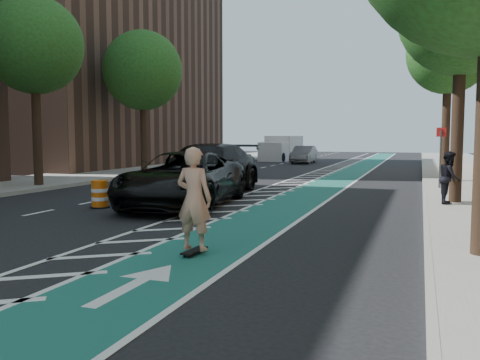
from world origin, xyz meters
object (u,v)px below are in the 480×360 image
at_px(skateboarder, 194,199).
at_px(suv_near, 183,179).
at_px(suv_far, 206,169).
at_px(barrel_a, 100,195).

bearing_deg(skateboarder, suv_near, -58.66).
xyz_separation_m(skateboarder, suv_far, (-3.63, 8.91, -0.10)).
bearing_deg(suv_near, suv_far, 94.25).
height_order(skateboarder, suv_near, skateboarder).
height_order(skateboarder, barrel_a, skateboarder).
relative_size(skateboarder, suv_far, 0.29).
relative_size(suv_near, suv_far, 0.93).
xyz_separation_m(suv_near, suv_far, (-0.58, 3.10, 0.10)).
bearing_deg(barrel_a, suv_far, 69.44).
bearing_deg(suv_near, barrel_a, -157.30).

